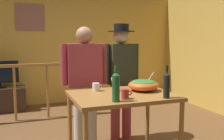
# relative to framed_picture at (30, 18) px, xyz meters

# --- Properties ---
(back_wall) EXTENTS (5.54, 0.10, 2.52)m
(back_wall) POSITION_rel_framed_picture_xyz_m (0.52, 0.06, -0.58)
(back_wall) COLOR gold
(back_wall) RESTS_ON ground_plane
(side_wall_right) EXTENTS (0.10, 3.99, 2.52)m
(side_wall_right) POSITION_rel_framed_picture_xyz_m (3.29, -1.80, -0.58)
(side_wall_right) COLOR gold
(side_wall_right) RESTS_ON ground_plane
(framed_picture) EXTENTS (0.57, 0.03, 0.53)m
(framed_picture) POSITION_rel_framed_picture_xyz_m (0.00, 0.00, 0.00)
(framed_picture) COLOR #925E55
(stair_railing) EXTENTS (2.83, 0.10, 1.03)m
(stair_railing) POSITION_rel_framed_picture_xyz_m (-0.17, -1.00, -1.20)
(stair_railing) COLOR #9E6B33
(stair_railing) RESTS_ON ground_plane
(tv_console) EXTENTS (0.90, 0.40, 0.47)m
(tv_console) POSITION_rel_framed_picture_xyz_m (-0.61, -0.29, -1.61)
(tv_console) COLOR #38281E
(tv_console) RESTS_ON ground_plane
(flat_screen_tv) EXTENTS (0.68, 0.12, 0.52)m
(flat_screen_tv) POSITION_rel_framed_picture_xyz_m (-0.61, -0.32, -1.07)
(flat_screen_tv) COLOR black
(flat_screen_tv) RESTS_ON tv_console
(serving_table) EXTENTS (1.12, 0.84, 0.81)m
(serving_table) POSITION_rel_framed_picture_xyz_m (0.79, -3.05, -1.12)
(serving_table) COLOR #9E6B33
(serving_table) RESTS_ON ground_plane
(salad_bowl) EXTENTS (0.36, 0.36, 0.22)m
(salad_bowl) POSITION_rel_framed_picture_xyz_m (1.09, -2.97, -0.96)
(salad_bowl) COLOR #DB5B23
(salad_bowl) RESTS_ON serving_table
(wine_glass) EXTENTS (0.08, 0.08, 0.18)m
(wine_glass) POSITION_rel_framed_picture_xyz_m (0.77, -2.86, -0.90)
(wine_glass) COLOR silver
(wine_glass) RESTS_ON serving_table
(wine_bottle_dark) EXTENTS (0.07, 0.07, 0.34)m
(wine_bottle_dark) POSITION_rel_framed_picture_xyz_m (1.14, -3.39, -0.89)
(wine_bottle_dark) COLOR black
(wine_bottle_dark) RESTS_ON serving_table
(wine_bottle_green) EXTENTS (0.08, 0.08, 0.35)m
(wine_bottle_green) POSITION_rel_framed_picture_xyz_m (0.60, -3.35, -0.88)
(wine_bottle_green) COLOR #1E5628
(wine_bottle_green) RESTS_ON serving_table
(mug_red) EXTENTS (0.12, 0.08, 0.10)m
(mug_red) POSITION_rel_framed_picture_xyz_m (0.73, -3.28, -0.98)
(mug_red) COLOR #B7332D
(mug_red) RESTS_ON serving_table
(mug_white) EXTENTS (0.12, 0.08, 0.09)m
(mug_white) POSITION_rel_framed_picture_xyz_m (0.56, -2.80, -0.99)
(mug_white) COLOR white
(mug_white) RESTS_ON serving_table
(person_standing_left) EXTENTS (0.62, 0.26, 1.57)m
(person_standing_left) POSITION_rel_framed_picture_xyz_m (0.53, -2.38, -0.91)
(person_standing_left) COLOR beige
(person_standing_left) RESTS_ON ground_plane
(person_standing_right) EXTENTS (0.54, 0.37, 1.61)m
(person_standing_right) POSITION_rel_framed_picture_xyz_m (1.05, -2.38, -0.89)
(person_standing_right) COLOR #9E3842
(person_standing_right) RESTS_ON ground_plane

